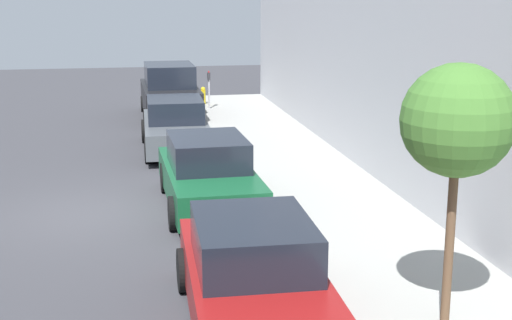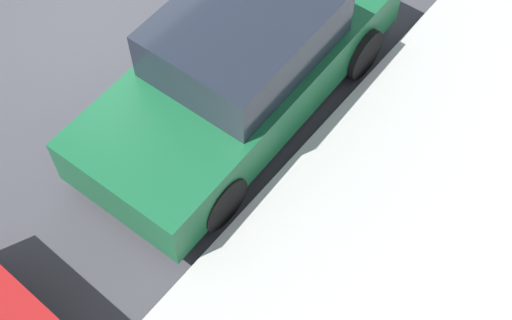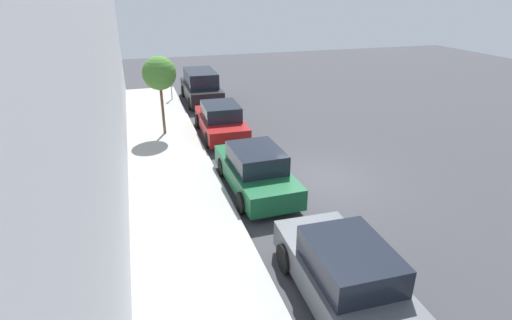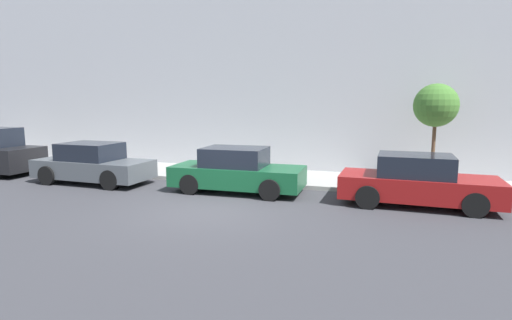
{
  "view_description": "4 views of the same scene",
  "coord_description": "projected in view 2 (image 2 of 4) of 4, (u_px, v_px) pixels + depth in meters",
  "views": [
    {
      "loc": [
        0.73,
        -14.77,
        4.59
      ],
      "look_at": [
        3.5,
        0.08,
        1.0
      ],
      "focal_mm": 50.0,
      "sensor_mm": 36.0,
      "label": 1
    },
    {
      "loc": [
        6.06,
        -4.17,
        7.25
      ],
      "look_at": [
        3.53,
        -1.02,
        1.0
      ],
      "focal_mm": 50.0,
      "sensor_mm": 36.0,
      "label": 2
    },
    {
      "loc": [
        6.04,
        11.85,
        6.42
      ],
      "look_at": [
        2.36,
        -0.16,
        1.0
      ],
      "focal_mm": 28.0,
      "sensor_mm": 36.0,
      "label": 3
    },
    {
      "loc": [
        -10.18,
        -4.75,
        3.09
      ],
      "look_at": [
        3.37,
        -0.32,
        1.0
      ],
      "focal_mm": 28.0,
      "sensor_mm": 36.0,
      "label": 4
    }
  ],
  "objects": [
    {
      "name": "ground_plane",
      "position": [
        104.0,
        18.0,
        9.91
      ],
      "size": [
        60.0,
        60.0,
        0.0
      ],
      "primitive_type": "plane",
      "color": "#38383D"
    },
    {
      "name": "sidewalk",
      "position": [
        417.0,
        216.0,
        8.13
      ],
      "size": [
        3.16,
        32.0,
        0.15
      ],
      "color": "#9E9E99",
      "rests_on": "ground_plane"
    },
    {
      "name": "parked_sedan_third",
      "position": [
        242.0,
        65.0,
        8.5
      ],
      "size": [
        1.92,
        4.54,
        1.54
      ],
      "color": "#14512D",
      "rests_on": "ground_plane"
    }
  ]
}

